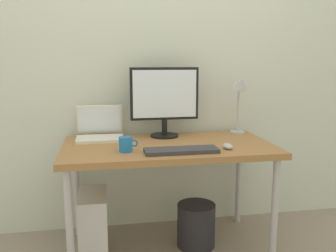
{
  "coord_description": "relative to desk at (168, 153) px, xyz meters",
  "views": [
    {
      "loc": [
        -0.41,
        -2.29,
        1.28
      ],
      "look_at": [
        0.0,
        0.0,
        0.85
      ],
      "focal_mm": 39.11,
      "sensor_mm": 36.0,
      "label": 1
    }
  ],
  "objects": [
    {
      "name": "desk",
      "position": [
        0.0,
        0.0,
        0.0
      ],
      "size": [
        1.35,
        0.74,
        0.73
      ],
      "color": "olive",
      "rests_on": "ground_plane"
    },
    {
      "name": "laptop",
      "position": [
        -0.44,
        0.25,
        0.12
      ],
      "size": [
        0.32,
        0.27,
        0.23
      ],
      "color": "silver",
      "rests_on": "desk"
    },
    {
      "name": "computer_tower",
      "position": [
        -0.5,
        0.0,
        -0.46
      ],
      "size": [
        0.18,
        0.36,
        0.42
      ],
      "primitive_type": "cube",
      "color": "silver",
      "rests_on": "ground_plane"
    },
    {
      "name": "monitor",
      "position": [
        0.02,
        0.24,
        0.34
      ],
      "size": [
        0.48,
        0.2,
        0.49
      ],
      "color": "black",
      "rests_on": "desk"
    },
    {
      "name": "ground_plane",
      "position": [
        0.0,
        0.0,
        -0.67
      ],
      "size": [
        6.0,
        6.0,
        0.0
      ],
      "primitive_type": "plane",
      "color": "gray"
    },
    {
      "name": "coffee_mug",
      "position": [
        -0.28,
        -0.15,
        0.11
      ],
      "size": [
        0.12,
        0.08,
        0.09
      ],
      "color": "#1E72BF",
      "rests_on": "desk"
    },
    {
      "name": "wastebasket",
      "position": [
        0.2,
        -0.01,
        -0.52
      ],
      "size": [
        0.26,
        0.26,
        0.3
      ],
      "primitive_type": "cylinder",
      "color": "#232328",
      "rests_on": "ground_plane"
    },
    {
      "name": "mouse",
      "position": [
        0.34,
        -0.19,
        0.08
      ],
      "size": [
        0.06,
        0.09,
        0.03
      ],
      "primitive_type": "ellipsoid",
      "color": "#B2B2B7",
      "rests_on": "desk"
    },
    {
      "name": "back_wall",
      "position": [
        0.0,
        0.43,
        0.63
      ],
      "size": [
        4.4,
        0.04,
        2.6
      ],
      "primitive_type": "cube",
      "color": "silver",
      "rests_on": "ground_plane"
    },
    {
      "name": "desk_lamp",
      "position": [
        0.58,
        0.24,
        0.38
      ],
      "size": [
        0.11,
        0.16,
        0.44
      ],
      "color": "#B2B2B7",
      "rests_on": "desk"
    },
    {
      "name": "keyboard",
      "position": [
        0.04,
        -0.23,
        0.08
      ],
      "size": [
        0.44,
        0.14,
        0.02
      ],
      "primitive_type": "cube",
      "color": "#333338",
      "rests_on": "desk"
    }
  ]
}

